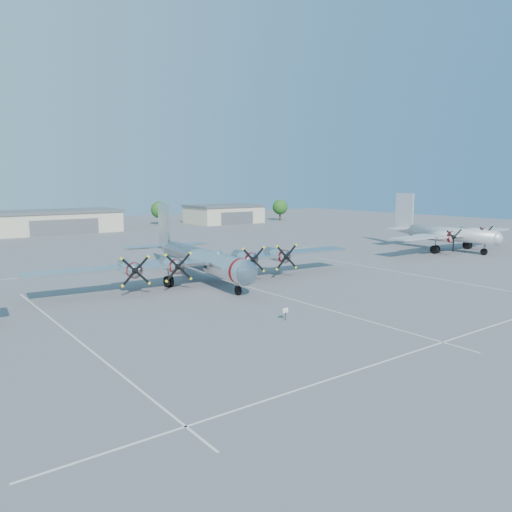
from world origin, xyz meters
TOP-DOWN VIEW (x-y plane):
  - ground at (0.00, 0.00)m, footprint 260.00×260.00m
  - parking_lines at (0.00, -1.75)m, footprint 60.00×50.08m
  - hangar_center at (0.00, 81.96)m, footprint 28.60×14.60m
  - hangar_east at (48.00, 81.96)m, footprint 20.60×14.60m
  - tree_east at (30.00, 88.00)m, footprint 4.80×4.80m
  - tree_far_east at (68.00, 80.00)m, footprint 4.80×4.80m
  - main_bomber_b29 at (-2.43, 9.95)m, footprint 43.35×31.72m
  - twin_engine_east at (46.41, 7.60)m, footprint 31.58×22.79m
  - info_placard at (-5.63, -10.20)m, footprint 0.59×0.06m

SIDE VIEW (x-z plane):
  - ground at x=0.00m, z-range 0.00..0.00m
  - main_bomber_b29 at x=-2.43m, z-range -4.52..4.52m
  - twin_engine_east at x=46.41m, z-range -4.99..4.99m
  - parking_lines at x=0.00m, z-range 0.00..0.01m
  - info_placard at x=-5.63m, z-range 0.23..1.34m
  - hangar_center at x=0.00m, z-range 0.01..5.41m
  - hangar_east at x=48.00m, z-range 0.01..5.41m
  - tree_east at x=30.00m, z-range 0.90..7.54m
  - tree_far_east at x=68.00m, z-range 0.90..7.54m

